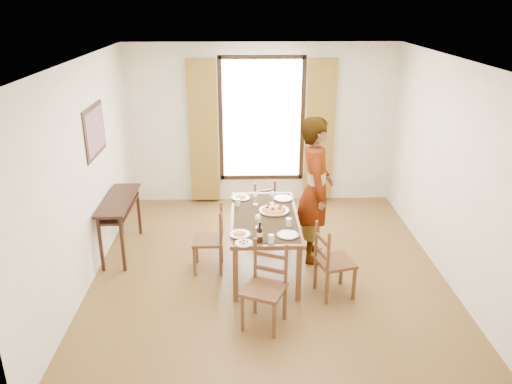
{
  "coord_description": "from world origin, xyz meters",
  "views": [
    {
      "loc": [
        -0.32,
        -5.74,
        3.37
      ],
      "look_at": [
        -0.15,
        0.29,
        1.0
      ],
      "focal_mm": 35.0,
      "sensor_mm": 36.0,
      "label": 1
    }
  ],
  "objects_px": {
    "pasta_platter": "(274,208)",
    "man": "(315,190)",
    "console_table": "(119,206)",
    "dining_table": "(264,221)"
  },
  "relations": [
    {
      "from": "man",
      "to": "dining_table",
      "type": "bearing_deg",
      "value": 116.78
    },
    {
      "from": "console_table",
      "to": "man",
      "type": "xyz_separation_m",
      "value": [
        2.66,
        -0.23,
        0.3
      ]
    },
    {
      "from": "dining_table",
      "to": "pasta_platter",
      "type": "relative_size",
      "value": 4.17
    },
    {
      "from": "console_table",
      "to": "pasta_platter",
      "type": "distance_m",
      "value": 2.15
    },
    {
      "from": "pasta_platter",
      "to": "dining_table",
      "type": "bearing_deg",
      "value": -136.65
    },
    {
      "from": "dining_table",
      "to": "man",
      "type": "relative_size",
      "value": 0.84
    },
    {
      "from": "console_table",
      "to": "man",
      "type": "height_order",
      "value": "man"
    },
    {
      "from": "pasta_platter",
      "to": "man",
      "type": "bearing_deg",
      "value": 16.51
    },
    {
      "from": "man",
      "to": "pasta_platter",
      "type": "relative_size",
      "value": 4.94
    },
    {
      "from": "dining_table",
      "to": "man",
      "type": "distance_m",
      "value": 0.8
    }
  ]
}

